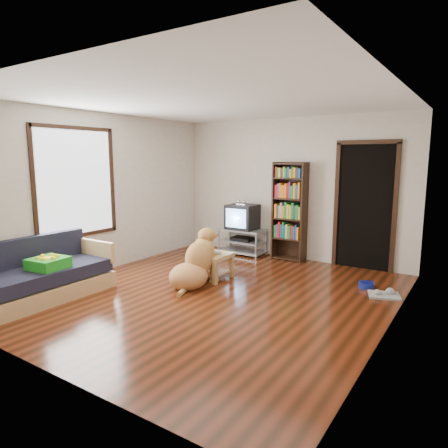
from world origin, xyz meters
The scene contains 18 objects.
ground centered at (0.00, 0.00, 0.00)m, with size 5.00×5.00×0.00m, color #5D230F.
ceiling centered at (0.00, 0.00, 2.60)m, with size 5.00×5.00×0.00m, color white.
wall_back centered at (0.00, 2.50, 1.30)m, with size 4.50×4.50×0.00m, color beige.
wall_front centered at (0.00, -2.50, 1.30)m, with size 4.50×4.50×0.00m, color beige.
wall_left centered at (-2.25, 0.00, 1.30)m, with size 5.00×5.00×0.00m, color beige.
wall_right centered at (2.25, 0.00, 1.30)m, with size 5.00×5.00×0.00m, color beige.
green_cushion centered at (-1.75, -1.37, 0.49)m, with size 0.43×0.43×0.14m, color green.
laptop centered at (-0.47, 0.55, 0.41)m, with size 0.34×0.22×0.03m, color silver.
dog_bowl centered at (1.69, 1.44, 0.04)m, with size 0.22×0.22×0.08m, color navy.
grey_rag centered at (1.99, 1.19, 0.01)m, with size 0.40×0.32×0.03m, color #979797.
window centered at (-2.23, -0.50, 1.50)m, with size 0.03×1.46×1.70m.
doorway centered at (1.35, 2.48, 1.12)m, with size 1.03×0.05×2.19m.
tv_stand centered at (-0.90, 2.25, 0.27)m, with size 0.90×0.45×0.50m.
crt_tv centered at (-0.90, 2.27, 0.74)m, with size 0.55×0.52×0.58m.
bookshelf centered at (0.05, 2.34, 1.00)m, with size 0.60×0.30×1.80m.
sofa centered at (-1.87, -1.38, 0.26)m, with size 0.80×1.80×0.80m.
coffee_table centered at (-0.47, 0.58, 0.28)m, with size 0.55×0.55×0.40m.
dog centered at (-0.46, 0.17, 0.32)m, with size 0.62×1.07×0.87m.
Camera 1 is at (3.03, -4.38, 1.87)m, focal length 32.00 mm.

